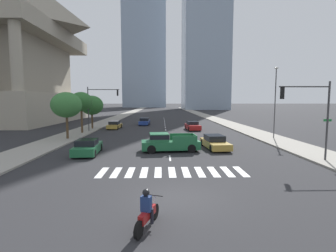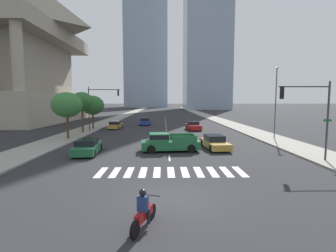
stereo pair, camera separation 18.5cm
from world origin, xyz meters
TOP-DOWN VIEW (x-y plane):
  - ground_plane at (0.00, 0.00)m, footprint 800.00×800.00m
  - sidewalk_east at (12.58, 30.00)m, footprint 4.00×260.00m
  - sidewalk_west at (-12.58, 30.00)m, footprint 4.00×260.00m
  - crosswalk_near at (0.00, 4.47)m, footprint 9.45×2.46m
  - lane_divider_center at (0.00, 32.47)m, footprint 0.14×50.00m
  - motorcycle_lead at (-1.20, -2.78)m, footprint 0.97×2.02m
  - pickup_truck at (-0.12, 11.24)m, footprint 5.37×2.38m
  - sedan_blue_0 at (-3.90, 36.69)m, footprint 1.95×4.63m
  - sedan_red_1 at (4.25, 28.20)m, footprint 2.17×4.61m
  - sedan_green_2 at (-7.05, 10.18)m, footprint 2.12×4.40m
  - sedan_gold_3 at (4.49, 12.58)m, footprint 2.24×4.93m
  - sedan_gold_4 at (-8.40, 30.25)m, footprint 1.90×4.52m
  - traffic_signal_near at (10.31, 6.94)m, footprint 4.05×0.28m
  - traffic_signal_far at (-9.76, 25.95)m, footprint 4.87×0.28m
  - street_lamp_east at (12.88, 18.48)m, footprint 0.50×0.24m
  - street_tree_nearest at (-11.78, 18.48)m, footprint 3.51×3.51m
  - street_tree_second at (-11.78, 24.02)m, footprint 3.07×3.07m
  - street_tree_third at (-11.78, 29.33)m, footprint 3.60×3.60m
  - office_tower_left_skyline at (-12.39, 174.28)m, footprint 29.66×24.29m

SIDE VIEW (x-z plane):
  - ground_plane at x=0.00m, z-range 0.00..0.00m
  - lane_divider_center at x=0.00m, z-range 0.00..0.01m
  - crosswalk_near at x=0.00m, z-range 0.00..0.01m
  - sidewalk_east at x=12.58m, z-range 0.00..0.15m
  - sidewalk_west at x=-12.58m, z-range 0.00..0.15m
  - motorcycle_lead at x=-1.20m, z-range -0.16..1.33m
  - sedan_gold_3 at x=4.49m, z-range -0.05..1.23m
  - sedan_gold_4 at x=-8.40m, z-range -0.05..1.23m
  - sedan_green_2 at x=-7.05m, z-range -0.05..1.26m
  - sedan_blue_0 at x=-3.90m, z-range -0.06..1.30m
  - sedan_red_1 at x=4.25m, z-range -0.05..1.29m
  - pickup_truck at x=-0.12m, z-range -0.02..1.65m
  - street_tree_third at x=-11.78m, z-range 1.24..6.51m
  - street_tree_nearest at x=-11.78m, z-range 1.37..6.83m
  - traffic_signal_near at x=10.31m, z-range 1.20..7.07m
  - street_tree_second at x=-11.78m, z-range 1.65..7.30m
  - traffic_signal_far at x=-9.76m, z-range 1.34..7.80m
  - street_lamp_east at x=12.88m, z-range 0.76..9.15m
  - office_tower_left_skyline at x=-12.39m, z-range -0.53..134.89m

